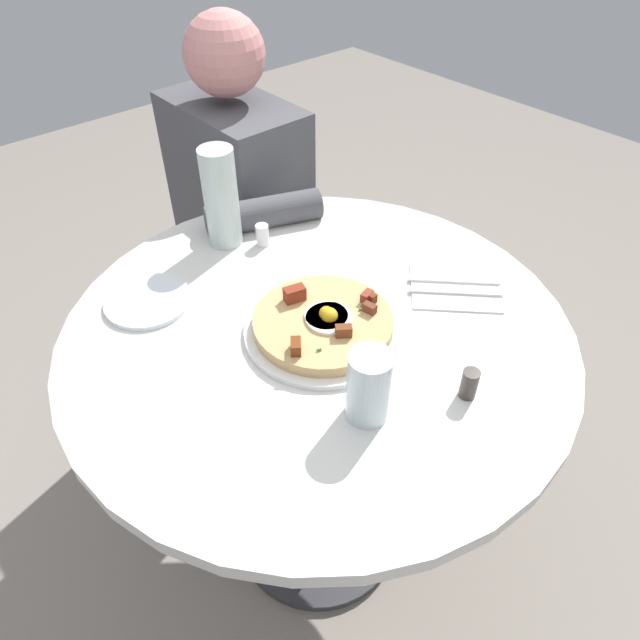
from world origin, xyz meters
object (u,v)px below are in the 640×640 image
pizza_plate (323,330)px  water_bottle (221,198)px  salt_shaker (262,235)px  water_glass (369,386)px  breakfast_pizza (323,322)px  pepper_shaker (469,384)px  dining_table (317,390)px  bread_plate (148,301)px  knife (454,281)px  person_seated (245,249)px  fork (456,292)px

pizza_plate → water_bottle: size_ratio=1.33×
water_bottle → salt_shaker: water_bottle is taller
water_glass → salt_shaker: bearing=161.6°
water_glass → water_bottle: water_bottle is taller
breakfast_pizza → pepper_shaker: 0.27m
dining_table → breakfast_pizza: bearing=-11.7°
water_bottle → bread_plate: bearing=-71.9°
knife → salt_shaker: (-0.36, -0.20, 0.02)m
knife → bread_plate: bearing=-169.8°
person_seated → breakfast_pizza: person_seated is taller
knife → pepper_shaker: bearing=-91.5°
pizza_plate → dining_table: bearing=166.5°
pizza_plate → salt_shaker: (-0.30, 0.09, 0.02)m
water_bottle → pizza_plate: bearing=-5.5°
dining_table → salt_shaker: salt_shaker is taller
breakfast_pizza → bread_plate: (-0.28, -0.20, -0.02)m
fork → bread_plate: bearing=-173.2°
breakfast_pizza → salt_shaker: bearing=163.6°
person_seated → bread_plate: 0.60m
dining_table → knife: bearing=73.0°
person_seated → knife: size_ratio=6.31×
fork → water_bottle: bearing=162.9°
salt_shaker → pizza_plate: bearing=-16.6°
bread_plate → water_bottle: bearing=108.1°
bread_plate → fork: bearing=51.1°
breakfast_pizza → fork: (0.09, 0.26, -0.02)m
pizza_plate → person_seated: bearing=158.5°
bread_plate → water_bottle: (-0.08, 0.23, 0.10)m
bread_plate → water_glass: water_glass is taller
dining_table → knife: knife is taller
water_bottle → fork: bearing=27.2°
bread_plate → salt_shaker: (-0.01, 0.28, 0.02)m
dining_table → bread_plate: size_ratio=5.69×
knife → pepper_shaker: 0.29m
knife → water_bottle: 0.50m
dining_table → breakfast_pizza: (0.02, -0.00, 0.20)m
person_seated → pepper_shaker: person_seated is taller
fork → salt_shaker: size_ratio=3.75×
fork → salt_shaker: (-0.39, -0.18, 0.02)m
water_bottle → water_glass: bearing=-11.1°
bread_plate → dining_table: bearing=37.9°
fork → water_glass: water_glass is taller
fork → water_glass: bearing=-118.7°
person_seated → pepper_shaker: 0.93m
bread_plate → pizza_plate: bearing=34.9°
water_glass → fork: bearing=105.6°
dining_table → breakfast_pizza: breakfast_pizza is taller
person_seated → knife: person_seated is taller
fork → water_glass: 0.35m
breakfast_pizza → water_bottle: bearing=174.6°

